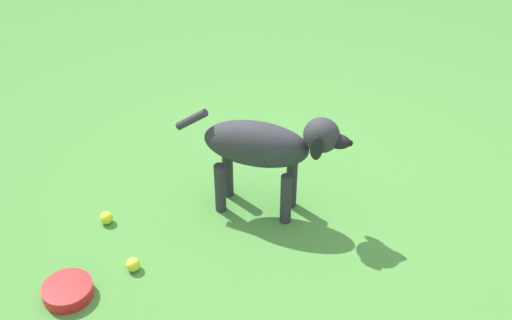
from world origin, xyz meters
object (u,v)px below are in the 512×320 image
dog (266,147)px  tennis_ball_0 (133,264)px  tennis_ball_1 (106,218)px  water_bowl (68,291)px

dog → tennis_ball_0: 0.83m
tennis_ball_0 → tennis_ball_1: 0.37m
dog → tennis_ball_0: dog is taller
tennis_ball_0 → water_bowl: 0.30m
tennis_ball_1 → dog: bearing=-155.6°
dog → water_bowl: (0.67, 0.81, -0.36)m
tennis_ball_0 → tennis_ball_1: size_ratio=1.00×
dog → tennis_ball_0: bearing=-129.8°
tennis_ball_0 → water_bowl: bearing=47.5°
tennis_ball_1 → water_bowl: size_ratio=0.30×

